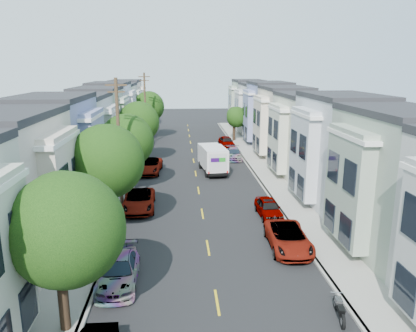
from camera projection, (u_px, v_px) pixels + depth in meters
The scene contains 27 objects.
ground at pixel (202, 214), 30.92m from camera, with size 160.00×160.00×0.00m, color black.
road_slab at pixel (195, 167), 45.45m from camera, with size 12.00×70.00×0.02m, color black.
curb_left at pixel (140, 167), 45.01m from camera, with size 0.30×70.00×0.15m, color gray.
curb_right at pixel (248, 165), 45.86m from camera, with size 0.30×70.00×0.15m, color gray.
sidewalk_left at pixel (128, 167), 44.92m from camera, with size 2.60×70.00×0.15m, color gray.
sidewalk_right at pixel (259, 165), 45.95m from camera, with size 2.60×70.00×0.15m, color gray.
centerline at pixel (195, 167), 45.45m from camera, with size 0.12×70.00×0.01m, color gold.
townhouse_row_left at pixel (94, 169), 44.67m from camera, with size 5.00×70.00×8.50m, color beige.
townhouse_row_right at pixel (292, 165), 46.23m from camera, with size 5.00×70.00×8.50m, color beige.
tree_a at pixel (64, 230), 16.14m from camera, with size 4.70×4.70×6.97m.
tree_b at pixel (105, 162), 25.22m from camera, with size 4.70×4.70×7.54m.
tree_c at pixel (126, 141), 34.99m from camera, with size 4.70×4.70×7.04m.
tree_d at pixel (138, 122), 45.68m from camera, with size 4.65×4.65×7.19m.
tree_e at pixel (148, 107), 61.71m from camera, with size 4.70×4.70×7.37m.
tree_far_r at pixel (236, 117), 60.50m from camera, with size 3.10×3.10×5.17m.
utility_pole_near at pixel (119, 144), 31.19m from camera, with size 1.60×0.26×10.00m.
utility_pole_far at pixel (145, 109), 56.37m from camera, with size 1.60×0.26×10.00m.
fedex_truck at pixel (213, 158), 42.75m from camera, with size 2.27×5.89×2.82m.
lead_sedan at pixel (213, 154), 49.41m from camera, with size 1.47×3.83×1.24m, color black.
parked_left_b at pixel (119, 271), 20.85m from camera, with size 1.98×4.71×1.41m, color black.
parked_left_c at pixel (139, 201), 31.72m from camera, with size 2.43×5.27×1.46m, color gray.
parked_left_d at pixel (149, 166), 42.64m from camera, with size 2.50×5.42×1.51m, color #330511.
parked_right_a at pixel (288, 238), 24.82m from camera, with size 2.36×5.12×1.42m, color slate.
parked_right_b at pixel (268, 208), 30.25m from camera, with size 1.57×4.09×1.33m, color silver.
parked_right_c at pixel (234, 154), 48.97m from camera, with size 1.85×4.41×1.32m, color black.
parked_right_d at pixel (226, 142), 56.34m from camera, with size 1.78×4.64×1.50m, color #13103E.
motorcycle at pixel (339, 309), 18.02m from camera, with size 0.29×2.08×0.83m.
Camera 1 is at (-1.67, -29.11, 10.93)m, focal length 35.00 mm.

